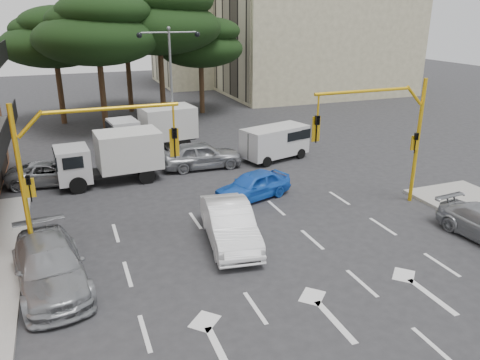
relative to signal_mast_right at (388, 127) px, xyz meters
The scene contains 20 objects.
ground 8.08m from the signal_mast_right, 163.69° to the right, with size 120.00×120.00×0.00m, color #28282B.
median_strip 16.03m from the signal_mast_right, 115.91° to the left, with size 1.40×6.00×0.15m, color gray.
apartment_beige_near 33.22m from the signal_mast_right, 66.34° to the left, with size 20.20×12.15×18.70m.
apartment_beige_far 42.69m from the signal_mast_right, 81.67° to the left, with size 16.20×12.15×16.70m.
pine_left_near 22.98m from the signal_mast_right, 118.29° to the left, with size 9.15×9.15×10.23m.
pine_center 23.13m from the signal_mast_right, 104.66° to the left, with size 9.98×9.98×11.16m.
pine_left_far 27.79m from the signal_mast_right, 119.84° to the left, with size 8.32×8.32×9.30m.
pine_right 24.14m from the signal_mast_right, 94.17° to the left, with size 7.49×7.49×8.37m.
pine_back 28.30m from the signal_mast_right, 106.03° to the left, with size 9.15×9.15×10.23m.
signal_mast_right is the anchor object (origin of this frame).
signal_mast_left 13.61m from the signal_mast_right, behind, with size 5.79×0.37×6.00m.
street_lamp_center 15.65m from the signal_mast_right, 115.91° to the left, with size 4.16×0.36×7.77m.
car_white_hatch 8.68m from the signal_mast_right, behind, with size 1.73×4.96×1.63m, color white.
car_blue_compact 6.96m from the signal_mast_right, 150.51° to the left, with size 1.65×4.09×1.39m, color blue.
car_silver_wagon 15.24m from the signal_mast_right, behind, with size 2.17×5.34×1.55m, color gray.
car_silver_cross_a 17.55m from the signal_mast_right, 149.13° to the left, with size 2.05×4.44×1.23m, color gray.
car_silver_cross_b 11.15m from the signal_mast_right, 126.70° to the left, with size 1.91×4.75×1.62m, color gray.
van_white 9.23m from the signal_mast_right, 100.50° to the left, with size 1.91×4.23×2.12m, color silver, non-canonical shape.
box_truck_a 14.39m from the signal_mast_right, 145.58° to the left, with size 2.34×5.58×2.74m, color silver, non-canonical shape.
box_truck_b 16.04m from the signal_mast_right, 121.53° to the left, with size 2.41×5.75×2.83m, color silver, non-canonical shape.
Camera 1 is at (-6.92, -15.06, 8.90)m, focal length 35.00 mm.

